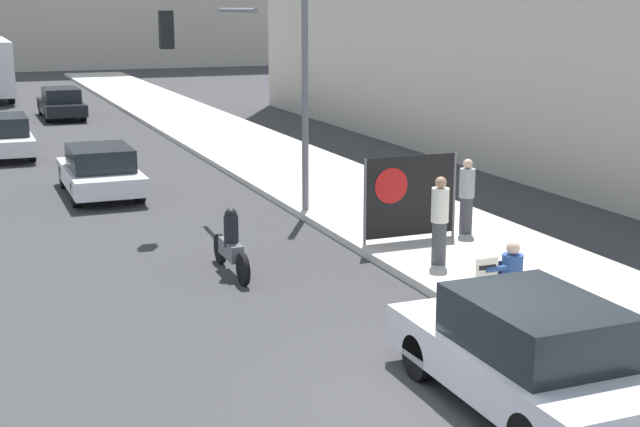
% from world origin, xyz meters
% --- Properties ---
extents(ground_plane, '(160.00, 160.00, 0.00)m').
position_xyz_m(ground_plane, '(0.00, 0.00, 0.00)').
color(ground_plane, '#38383A').
extents(sidewalk_curb, '(4.21, 90.00, 0.16)m').
position_xyz_m(sidewalk_curb, '(3.97, 15.00, 0.08)').
color(sidewalk_curb, beige).
rests_on(sidewalk_curb, ground_plane).
extents(seated_protester, '(0.93, 0.77, 1.19)m').
position_xyz_m(seated_protester, '(2.47, 2.25, 0.80)').
color(seated_protester, '#474C56').
rests_on(seated_protester, sidewalk_curb).
extents(jogger_on_sidewalk, '(0.34, 0.34, 1.72)m').
position_xyz_m(jogger_on_sidewalk, '(2.77, 5.20, 1.04)').
color(jogger_on_sidewalk, '#424247').
rests_on(jogger_on_sidewalk, sidewalk_curb).
extents(pedestrian_behind, '(0.34, 0.34, 1.65)m').
position_xyz_m(pedestrian_behind, '(4.52, 7.09, 1.00)').
color(pedestrian_behind, '#424247').
rests_on(pedestrian_behind, sidewalk_curb).
extents(protest_banner, '(2.18, 0.06, 1.82)m').
position_xyz_m(protest_banner, '(3.08, 7.02, 1.13)').
color(protest_banner, slate).
rests_on(protest_banner, sidewalk_curb).
extents(traffic_light_pole, '(3.49, 3.26, 5.07)m').
position_xyz_m(traffic_light_pole, '(0.79, 10.68, 3.64)').
color(traffic_light_pole, slate).
rests_on(traffic_light_pole, sidewalk_curb).
extents(parked_car_curbside, '(1.85, 4.19, 1.51)m').
position_xyz_m(parked_car_curbside, '(0.83, -0.52, 0.75)').
color(parked_car_curbside, silver).
rests_on(parked_car_curbside, ground_plane).
extents(car_on_road_nearest, '(1.85, 4.26, 1.36)m').
position_xyz_m(car_on_road_nearest, '(-2.18, 14.98, 0.69)').
color(car_on_road_nearest, white).
rests_on(car_on_road_nearest, ground_plane).
extents(car_on_road_midblock, '(1.81, 4.70, 1.42)m').
position_xyz_m(car_on_road_midblock, '(-4.26, 22.81, 0.71)').
color(car_on_road_midblock, white).
rests_on(car_on_road_midblock, ground_plane).
extents(car_on_road_distant, '(1.77, 4.71, 1.40)m').
position_xyz_m(car_on_road_distant, '(-1.21, 33.07, 0.71)').
color(car_on_road_distant, black).
rests_on(car_on_road_distant, ground_plane).
extents(motorcycle_on_road, '(0.28, 2.15, 1.31)m').
position_xyz_m(motorcycle_on_road, '(-0.98, 6.59, 0.55)').
color(motorcycle_on_road, '#565B60').
rests_on(motorcycle_on_road, ground_plane).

